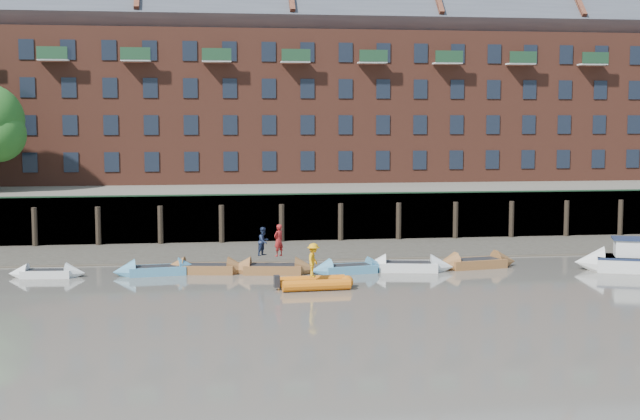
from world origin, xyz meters
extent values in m
plane|color=#605B52|center=(0.00, 0.00, 0.00)|extent=(220.00, 220.00, 0.00)
cube|color=#3D382F|center=(0.00, 18.00, 0.00)|extent=(110.00, 8.00, 0.50)
cube|color=#4C4336|center=(0.00, 14.60, 0.00)|extent=(110.00, 1.60, 0.10)
cube|color=#2D2A26|center=(0.00, 22.40, 1.60)|extent=(110.00, 0.80, 3.20)
cylinder|color=black|center=(-18.00, 21.75, 1.30)|extent=(0.36, 0.36, 2.60)
cylinder|color=black|center=(-14.00, 21.75, 1.30)|extent=(0.36, 0.36, 2.60)
cylinder|color=black|center=(-10.00, 21.75, 1.30)|extent=(0.36, 0.36, 2.60)
cylinder|color=black|center=(-6.00, 21.75, 1.30)|extent=(0.36, 0.36, 2.60)
cylinder|color=black|center=(-2.00, 21.75, 1.30)|extent=(0.36, 0.36, 2.60)
cylinder|color=black|center=(2.00, 21.75, 1.30)|extent=(0.36, 0.36, 2.60)
cylinder|color=black|center=(6.00, 21.75, 1.30)|extent=(0.36, 0.36, 2.60)
cylinder|color=black|center=(10.00, 21.75, 1.30)|extent=(0.36, 0.36, 2.60)
cylinder|color=black|center=(14.00, 21.75, 1.30)|extent=(0.36, 0.36, 2.60)
cylinder|color=black|center=(18.00, 21.75, 1.30)|extent=(0.36, 0.36, 2.60)
cylinder|color=black|center=(22.00, 21.75, 1.30)|extent=(0.36, 0.36, 2.60)
cube|color=#264C2D|center=(0.00, 22.10, 3.25)|extent=(110.00, 0.06, 0.10)
cube|color=#5E594D|center=(0.00, 36.00, 1.60)|extent=(110.00, 28.00, 3.20)
cube|color=brown|center=(0.00, 37.00, 9.20)|extent=(80.00, 10.00, 12.00)
cube|color=#42444C|center=(0.00, 37.00, 16.40)|extent=(80.60, 15.56, 15.56)
cube|color=black|center=(-20.00, 31.98, 5.00)|extent=(1.10, 0.12, 1.50)
cube|color=black|center=(-17.00, 31.98, 5.00)|extent=(1.10, 0.12, 1.50)
cube|color=black|center=(-14.00, 31.98, 5.00)|extent=(1.10, 0.12, 1.50)
cube|color=black|center=(-11.00, 31.98, 5.00)|extent=(1.10, 0.12, 1.50)
cube|color=black|center=(-8.00, 31.98, 5.00)|extent=(1.10, 0.12, 1.50)
cube|color=black|center=(-5.00, 31.98, 5.00)|extent=(1.10, 0.12, 1.50)
cube|color=black|center=(-2.00, 31.98, 5.00)|extent=(1.10, 0.12, 1.50)
cube|color=black|center=(1.00, 31.98, 5.00)|extent=(1.10, 0.12, 1.50)
cube|color=black|center=(4.00, 31.98, 5.00)|extent=(1.10, 0.12, 1.50)
cube|color=black|center=(7.00, 31.98, 5.00)|extent=(1.10, 0.12, 1.50)
cube|color=black|center=(10.00, 31.98, 5.00)|extent=(1.10, 0.12, 1.50)
cube|color=black|center=(13.00, 31.98, 5.00)|extent=(1.10, 0.12, 1.50)
cube|color=black|center=(16.00, 31.98, 5.00)|extent=(1.10, 0.12, 1.50)
cube|color=black|center=(19.00, 31.98, 5.00)|extent=(1.10, 0.12, 1.50)
cube|color=black|center=(22.00, 31.98, 5.00)|extent=(1.10, 0.12, 1.50)
cube|color=black|center=(25.00, 31.98, 5.00)|extent=(1.10, 0.12, 1.50)
cube|color=black|center=(28.00, 31.98, 5.00)|extent=(1.10, 0.12, 1.50)
cube|color=black|center=(-20.00, 31.98, 7.80)|extent=(1.10, 0.12, 1.50)
cube|color=black|center=(-17.00, 31.98, 7.80)|extent=(1.10, 0.12, 1.50)
cube|color=black|center=(-14.00, 31.98, 7.80)|extent=(1.10, 0.12, 1.50)
cube|color=black|center=(-11.00, 31.98, 7.80)|extent=(1.10, 0.12, 1.50)
cube|color=black|center=(-8.00, 31.98, 7.80)|extent=(1.10, 0.12, 1.50)
cube|color=black|center=(-5.00, 31.98, 7.80)|extent=(1.10, 0.12, 1.50)
cube|color=black|center=(-2.00, 31.98, 7.80)|extent=(1.10, 0.12, 1.50)
cube|color=black|center=(1.00, 31.98, 7.80)|extent=(1.10, 0.12, 1.50)
cube|color=black|center=(4.00, 31.98, 7.80)|extent=(1.10, 0.12, 1.50)
cube|color=black|center=(7.00, 31.98, 7.80)|extent=(1.10, 0.12, 1.50)
cube|color=black|center=(10.00, 31.98, 7.80)|extent=(1.10, 0.12, 1.50)
cube|color=black|center=(13.00, 31.98, 7.80)|extent=(1.10, 0.12, 1.50)
cube|color=black|center=(16.00, 31.98, 7.80)|extent=(1.10, 0.12, 1.50)
cube|color=black|center=(19.00, 31.98, 7.80)|extent=(1.10, 0.12, 1.50)
cube|color=black|center=(22.00, 31.98, 7.80)|extent=(1.10, 0.12, 1.50)
cube|color=black|center=(25.00, 31.98, 7.80)|extent=(1.10, 0.12, 1.50)
cube|color=black|center=(28.00, 31.98, 7.80)|extent=(1.10, 0.12, 1.50)
cube|color=black|center=(-20.00, 31.98, 10.60)|extent=(1.10, 0.12, 1.50)
cube|color=black|center=(-17.00, 31.98, 10.60)|extent=(1.10, 0.12, 1.50)
cube|color=black|center=(-14.00, 31.98, 10.60)|extent=(1.10, 0.12, 1.50)
cube|color=black|center=(-11.00, 31.98, 10.60)|extent=(1.10, 0.12, 1.50)
cube|color=black|center=(-8.00, 31.98, 10.60)|extent=(1.10, 0.12, 1.50)
cube|color=black|center=(-5.00, 31.98, 10.60)|extent=(1.10, 0.12, 1.50)
cube|color=black|center=(-2.00, 31.98, 10.60)|extent=(1.10, 0.12, 1.50)
cube|color=black|center=(1.00, 31.98, 10.60)|extent=(1.10, 0.12, 1.50)
cube|color=black|center=(4.00, 31.98, 10.60)|extent=(1.10, 0.12, 1.50)
cube|color=black|center=(7.00, 31.98, 10.60)|extent=(1.10, 0.12, 1.50)
cube|color=black|center=(10.00, 31.98, 10.60)|extent=(1.10, 0.12, 1.50)
cube|color=black|center=(13.00, 31.98, 10.60)|extent=(1.10, 0.12, 1.50)
cube|color=black|center=(16.00, 31.98, 10.60)|extent=(1.10, 0.12, 1.50)
cube|color=black|center=(19.00, 31.98, 10.60)|extent=(1.10, 0.12, 1.50)
cube|color=black|center=(22.00, 31.98, 10.60)|extent=(1.10, 0.12, 1.50)
cube|color=black|center=(25.00, 31.98, 10.60)|extent=(1.10, 0.12, 1.50)
cube|color=black|center=(28.00, 31.98, 10.60)|extent=(1.10, 0.12, 1.50)
cube|color=black|center=(-20.00, 31.98, 13.40)|extent=(1.10, 0.12, 1.50)
cube|color=black|center=(-17.00, 31.98, 13.40)|extent=(1.10, 0.12, 1.50)
cube|color=black|center=(-14.00, 31.98, 13.40)|extent=(1.10, 0.12, 1.50)
cube|color=black|center=(-11.00, 31.98, 13.40)|extent=(1.10, 0.12, 1.50)
cube|color=black|center=(-8.00, 31.98, 13.40)|extent=(1.10, 0.12, 1.50)
cube|color=black|center=(-5.00, 31.98, 13.40)|extent=(1.10, 0.12, 1.50)
cube|color=black|center=(-2.00, 31.98, 13.40)|extent=(1.10, 0.12, 1.50)
cube|color=black|center=(1.00, 31.98, 13.40)|extent=(1.10, 0.12, 1.50)
cube|color=black|center=(4.00, 31.98, 13.40)|extent=(1.10, 0.12, 1.50)
cube|color=black|center=(7.00, 31.98, 13.40)|extent=(1.10, 0.12, 1.50)
cube|color=black|center=(10.00, 31.98, 13.40)|extent=(1.10, 0.12, 1.50)
cube|color=black|center=(13.00, 31.98, 13.40)|extent=(1.10, 0.12, 1.50)
cube|color=black|center=(16.00, 31.98, 13.40)|extent=(1.10, 0.12, 1.50)
cube|color=black|center=(19.00, 31.98, 13.40)|extent=(1.10, 0.12, 1.50)
cube|color=black|center=(22.00, 31.98, 13.40)|extent=(1.10, 0.12, 1.50)
cube|color=black|center=(25.00, 31.98, 13.40)|extent=(1.10, 0.12, 1.50)
cube|color=black|center=(28.00, 31.98, 13.40)|extent=(1.10, 0.12, 1.50)
cube|color=silver|center=(-15.46, 10.56, 0.20)|extent=(2.65, 1.37, 0.40)
cone|color=silver|center=(-13.97, 10.44, 0.20)|extent=(1.09, 1.23, 1.15)
cone|color=silver|center=(-16.94, 10.69, 0.20)|extent=(1.09, 1.23, 1.15)
cube|color=black|center=(-15.46, 10.56, 0.38)|extent=(2.20, 1.04, 0.06)
cube|color=teal|center=(-9.75, 10.54, 0.23)|extent=(3.12, 1.72, 0.46)
cone|color=teal|center=(-8.04, 10.77, 0.23)|extent=(1.32, 1.48, 1.34)
cone|color=teal|center=(-11.47, 10.31, 0.23)|extent=(1.32, 1.48, 1.34)
cube|color=black|center=(-9.75, 10.54, 0.44)|extent=(2.59, 1.32, 0.06)
cube|color=brown|center=(-7.14, 10.65, 0.24)|extent=(3.22, 1.85, 0.47)
cone|color=brown|center=(-5.39, 10.36, 0.24)|extent=(1.39, 1.55, 1.37)
cone|color=brown|center=(-8.88, 10.95, 0.24)|extent=(1.39, 1.55, 1.37)
cube|color=black|center=(-7.14, 10.65, 0.45)|extent=(2.66, 1.43, 0.06)
cube|color=brown|center=(-3.57, 10.06, 0.24)|extent=(3.28, 1.88, 0.48)
cone|color=brown|center=(-1.79, 9.77, 0.24)|extent=(1.41, 1.57, 1.40)
cone|color=brown|center=(-5.35, 10.36, 0.24)|extent=(1.41, 1.57, 1.40)
cube|color=black|center=(-3.57, 10.06, 0.46)|extent=(2.71, 1.45, 0.06)
cube|color=teal|center=(0.55, 9.68, 0.22)|extent=(2.99, 1.73, 0.44)
cone|color=teal|center=(2.16, 9.96, 0.22)|extent=(1.30, 1.44, 1.27)
cone|color=teal|center=(-1.07, 9.40, 0.22)|extent=(1.30, 1.44, 1.27)
cube|color=black|center=(0.55, 9.68, 0.42)|extent=(2.47, 1.34, 0.06)
cube|color=silver|center=(3.83, 9.86, 0.25)|extent=(3.37, 2.00, 0.49)
cone|color=silver|center=(5.64, 9.51, 0.25)|extent=(1.47, 1.63, 1.43)
cone|color=silver|center=(2.03, 10.20, 0.25)|extent=(1.47, 1.63, 1.43)
cube|color=black|center=(3.83, 9.86, 0.47)|extent=(2.79, 1.55, 0.06)
cube|color=brown|center=(7.83, 10.36, 0.25)|extent=(3.40, 2.00, 0.50)
cone|color=brown|center=(9.66, 10.70, 0.25)|extent=(1.48, 1.64, 1.44)
cone|color=brown|center=(6.00, 10.02, 0.25)|extent=(1.48, 1.64, 1.44)
cube|color=black|center=(7.83, 10.36, 0.48)|extent=(2.81, 1.54, 0.06)
cylinder|color=orange|center=(-1.97, 6.10, 0.28)|extent=(3.37, 0.80, 0.55)
cylinder|color=orange|center=(-1.88, 4.94, 0.28)|extent=(3.37, 0.80, 0.55)
sphere|color=orange|center=(-0.26, 5.65, 0.28)|extent=(0.63, 0.63, 0.63)
cube|color=black|center=(-1.93, 5.52, 0.28)|extent=(2.85, 1.16, 0.19)
cube|color=silver|center=(16.29, 7.92, 0.41)|extent=(4.89, 3.31, 0.83)
cone|color=silver|center=(13.80, 8.85, 0.41)|extent=(2.09, 2.27, 1.84)
cube|color=#19233F|center=(16.29, 7.92, 0.77)|extent=(4.91, 3.34, 0.12)
cube|color=silver|center=(15.94, 8.05, 1.29)|extent=(2.30, 1.97, 0.92)
cube|color=#19233F|center=(15.94, 8.05, 1.80)|extent=(2.62, 2.24, 0.09)
imported|color=maroon|center=(-3.26, 10.03, 1.80)|extent=(0.75, 0.72, 1.73)
imported|color=#19233F|center=(-4.05, 10.33, 1.72)|extent=(0.94, 0.96, 1.55)
imported|color=orange|center=(-1.96, 5.50, 1.42)|extent=(0.95, 1.22, 1.66)
camera|label=1|loc=(-7.49, -37.17, 8.35)|focal=50.00mm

